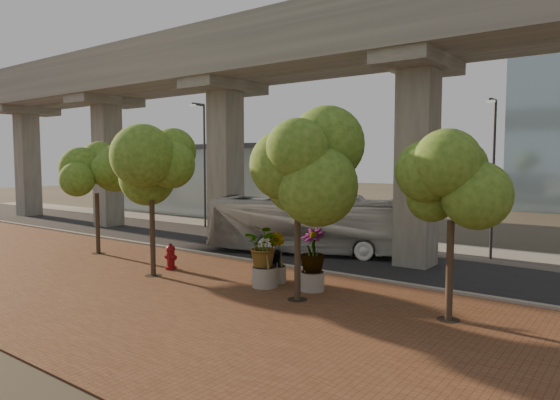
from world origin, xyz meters
The scene contains 18 objects.
ground centered at (0.00, 0.00, 0.00)m, with size 160.00×160.00×0.00m, color #373128.
brick_plaza centered at (0.00, -8.00, 0.03)m, with size 70.00×13.00×0.06m, color brown.
asphalt_road centered at (0.00, 2.00, 0.02)m, with size 90.00×8.00×0.04m, color black.
curb_strip centered at (0.00, -2.00, 0.08)m, with size 70.00×0.25×0.16m, color gray.
far_sidewalk centered at (0.00, 7.50, 0.03)m, with size 90.00×3.00×0.06m, color gray.
transit_viaduct centered at (0.00, 2.00, 7.29)m, with size 72.00×5.60×12.40m.
station_pavilion centered at (-20.00, 16.00, 3.22)m, with size 23.00×13.00×6.30m.
transit_bus centered at (0.49, 1.61, 1.53)m, with size 2.57×10.94×3.05m, color silver.
fire_hydrant centered at (-2.39, -5.50, 0.62)m, with size 0.58×0.52×1.16m.
planter_front centered at (2.93, -5.43, 1.53)m, with size 2.20×2.20×2.42m.
planter_right centered at (4.70, -4.78, 1.48)m, with size 2.19×2.19×2.34m.
planter_left centered at (2.85, -4.64, 1.32)m, with size 1.89×1.89×2.07m.
street_tree_far_west centered at (-8.40, -5.21, 4.37)m, with size 3.94×3.94×6.12m.
street_tree_near_west centered at (-2.02, -6.78, 4.63)m, with size 3.85×3.85×6.35m.
street_tree_near_east centered at (4.96, -6.14, 4.63)m, with size 4.18×4.18×6.49m.
street_tree_far_east centered at (9.92, -5.20, 4.04)m, with size 3.25×3.25×5.49m.
streetlamp_west centered at (-11.59, 5.64, 5.24)m, with size 0.44×1.30×8.98m.
streetlamp_east centered at (8.44, 5.57, 4.56)m, with size 0.39×1.13×7.81m.
Camera 1 is at (14.70, -20.20, 4.90)m, focal length 32.00 mm.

